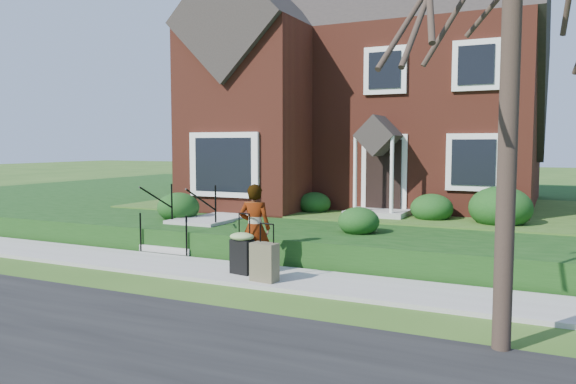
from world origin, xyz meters
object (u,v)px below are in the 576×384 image
Objects in this scene: woman at (255,228)px; suitcase_olive at (264,262)px; suitcase_black at (242,250)px; front_steps at (189,230)px.

suitcase_olive is at bearing 118.96° from woman.
woman is 0.95m from suitcase_olive.
woman reaches higher than suitcase_black.
front_steps is 3.30m from woman.
woman is at bearing 138.31° from suitcase_olive.
suitcase_olive is (3.32, -2.31, -0.04)m from front_steps.
suitcase_black is (-0.13, -0.27, -0.41)m from woman.
suitcase_black is at bearing 160.05° from suitcase_olive.
front_steps is 1.72× the size of suitcase_black.
woman is at bearing 73.91° from suitcase_black.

